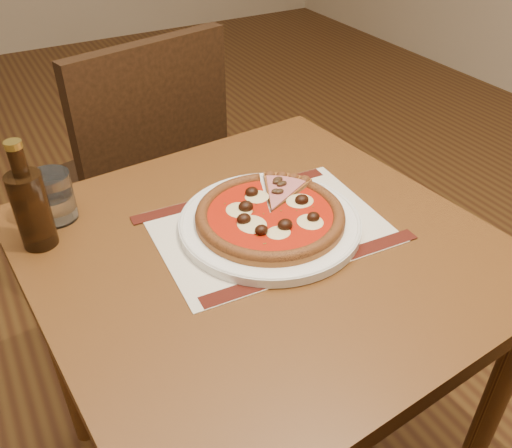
# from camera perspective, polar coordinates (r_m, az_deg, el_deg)

# --- Properties ---
(table) EXTENTS (0.86, 0.86, 0.75)m
(table) POSITION_cam_1_polar(r_m,az_deg,el_deg) (1.07, 0.53, -6.29)
(table) COLOR brown
(table) RESTS_ON ground
(chair_far) EXTENTS (0.54, 0.54, 0.96)m
(chair_far) POSITION_cam_1_polar(r_m,az_deg,el_deg) (1.65, -12.06, 5.32)
(chair_far) COLOR black
(chair_far) RESTS_ON ground
(placemat) EXTENTS (0.44, 0.33, 0.00)m
(placemat) POSITION_cam_1_polar(r_m,az_deg,el_deg) (1.04, 1.46, -0.38)
(placemat) COLOR beige
(placemat) RESTS_ON table
(plate) EXTENTS (0.35, 0.35, 0.02)m
(plate) POSITION_cam_1_polar(r_m,az_deg,el_deg) (1.03, 1.47, 0.07)
(plate) COLOR white
(plate) RESTS_ON placemat
(pizza) EXTENTS (0.28, 0.28, 0.04)m
(pizza) POSITION_cam_1_polar(r_m,az_deg,el_deg) (1.02, 1.48, 0.96)
(pizza) COLOR #975624
(pizza) RESTS_ON plate
(ham_slice) EXTENTS (0.13, 0.13, 0.02)m
(ham_slice) POSITION_cam_1_polar(r_m,az_deg,el_deg) (1.11, 2.84, 3.87)
(ham_slice) COLOR #975624
(ham_slice) RESTS_ON plate
(water_glass) EXTENTS (0.08, 0.08, 0.10)m
(water_glass) POSITION_cam_1_polar(r_m,az_deg,el_deg) (1.11, -20.62, 2.69)
(water_glass) COLOR white
(water_glass) RESTS_ON table
(bottle) EXTENTS (0.06, 0.06, 0.21)m
(bottle) POSITION_cam_1_polar(r_m,az_deg,el_deg) (1.03, -22.60, 1.72)
(bottle) COLOR black
(bottle) RESTS_ON table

